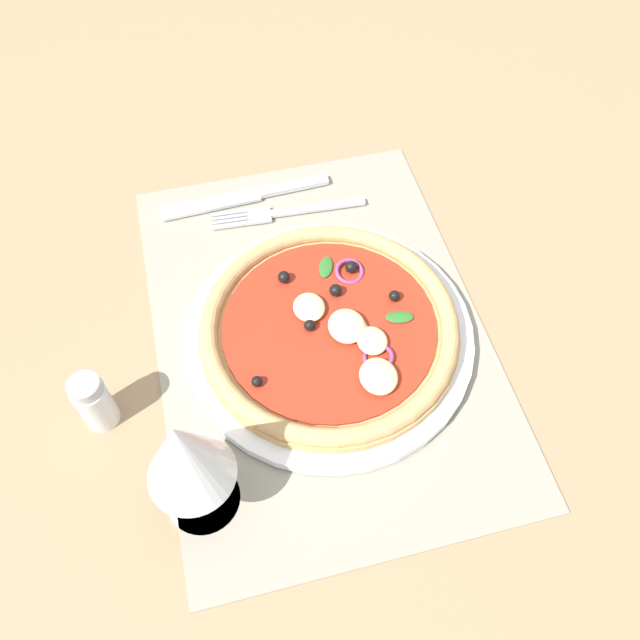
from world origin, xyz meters
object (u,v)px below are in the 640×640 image
Objects in this scene: plate at (329,336)px; pizza at (330,327)px; fork at (280,213)px; wine_glass at (184,456)px; knife at (244,197)px; pepper_shaker at (94,402)px.

pizza is (-0.05, -0.07, 1.65)cm from plate.
pizza reaches higher than fork.
wine_glass is (-31.14, 13.51, 9.51)cm from fork.
plate is at bearing 100.21° from knife.
knife is (3.49, 3.53, 0.03)cm from fork.
knife is at bearing -41.21° from fork.
knife is at bearing -16.06° from wine_glass.
pepper_shaker is at bearing 51.25° from knife.
plate is 21.82cm from wine_glass.
plate is 1.12× the size of pizza.
fork is 30.23cm from pepper_shaker.
plate is 17.96cm from fork.
pizza is 3.85× the size of pepper_shaker.
knife is 2.99× the size of pepper_shaker.
knife is (21.45, 4.84, -1.97)cm from pizza.
pepper_shaker is (-24.49, 18.05, 2.60)cm from knife.
wine_glass reaches higher than pepper_shaker.
pizza is 1.73× the size of wine_glass.
fork is 4.97cm from knife.
fork is (17.96, 1.31, -2.00)cm from pizza.
pepper_shaker reaches higher than fork.
pepper_shaker reaches higher than plate.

